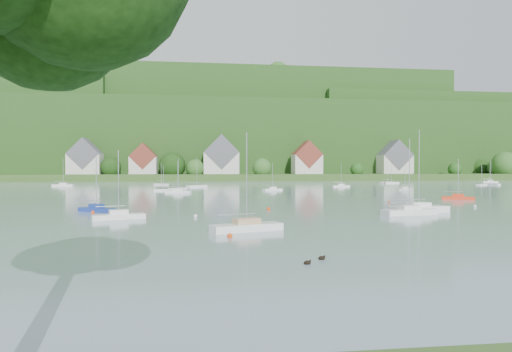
{
  "coord_description": "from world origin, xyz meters",
  "views": [
    {
      "loc": [
        -4.51,
        -16.7,
        5.61
      ],
      "look_at": [
        7.05,
        75.0,
        4.0
      ],
      "focal_mm": 31.1,
      "sensor_mm": 36.0,
      "label": 1
    }
  ],
  "objects_px": {
    "near_sailboat_0": "(119,215)",
    "near_sailboat_3": "(409,211)",
    "near_sailboat_1": "(96,209)",
    "near_sailboat_2": "(247,226)",
    "near_sailboat_4": "(419,208)",
    "near_sailboat_5": "(458,197)"
  },
  "relations": [
    {
      "from": "near_sailboat_1",
      "to": "near_sailboat_5",
      "type": "height_order",
      "value": "near_sailboat_5"
    },
    {
      "from": "near_sailboat_3",
      "to": "near_sailboat_5",
      "type": "distance_m",
      "value": 31.65
    },
    {
      "from": "near_sailboat_1",
      "to": "near_sailboat_2",
      "type": "relative_size",
      "value": 0.8
    },
    {
      "from": "near_sailboat_2",
      "to": "near_sailboat_1",
      "type": "bearing_deg",
      "value": 112.44
    },
    {
      "from": "near_sailboat_1",
      "to": "near_sailboat_5",
      "type": "bearing_deg",
      "value": 49.25
    },
    {
      "from": "near_sailboat_0",
      "to": "near_sailboat_1",
      "type": "relative_size",
      "value": 1.08
    },
    {
      "from": "near_sailboat_1",
      "to": "near_sailboat_2",
      "type": "bearing_deg",
      "value": -13.81
    },
    {
      "from": "near_sailboat_2",
      "to": "near_sailboat_4",
      "type": "xyz_separation_m",
      "value": [
        23.59,
        14.13,
        0.05
      ]
    },
    {
      "from": "near_sailboat_4",
      "to": "near_sailboat_1",
      "type": "bearing_deg",
      "value": 162.44
    },
    {
      "from": "near_sailboat_0",
      "to": "near_sailboat_2",
      "type": "xyz_separation_m",
      "value": [
        13.05,
        -10.92,
        0.04
      ]
    },
    {
      "from": "near_sailboat_5",
      "to": "near_sailboat_3",
      "type": "bearing_deg",
      "value": -101.53
    },
    {
      "from": "near_sailboat_1",
      "to": "near_sailboat_3",
      "type": "relative_size",
      "value": 0.77
    },
    {
      "from": "near_sailboat_2",
      "to": "near_sailboat_4",
      "type": "bearing_deg",
      "value": 12.11
    },
    {
      "from": "near_sailboat_0",
      "to": "near_sailboat_2",
      "type": "relative_size",
      "value": 0.86
    },
    {
      "from": "near_sailboat_0",
      "to": "near_sailboat_3",
      "type": "distance_m",
      "value": 33.93
    },
    {
      "from": "near_sailboat_1",
      "to": "near_sailboat_5",
      "type": "relative_size",
      "value": 0.96
    },
    {
      "from": "near_sailboat_0",
      "to": "near_sailboat_2",
      "type": "height_order",
      "value": "near_sailboat_2"
    },
    {
      "from": "near_sailboat_2",
      "to": "near_sailboat_0",
      "type": "bearing_deg",
      "value": 121.25
    },
    {
      "from": "near_sailboat_1",
      "to": "near_sailboat_2",
      "type": "distance_m",
      "value": 26.39
    },
    {
      "from": "near_sailboat_2",
      "to": "near_sailboat_3",
      "type": "height_order",
      "value": "near_sailboat_3"
    },
    {
      "from": "near_sailboat_1",
      "to": "near_sailboat_4",
      "type": "relative_size",
      "value": 0.67
    },
    {
      "from": "near_sailboat_0",
      "to": "near_sailboat_2",
      "type": "distance_m",
      "value": 17.02
    }
  ]
}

